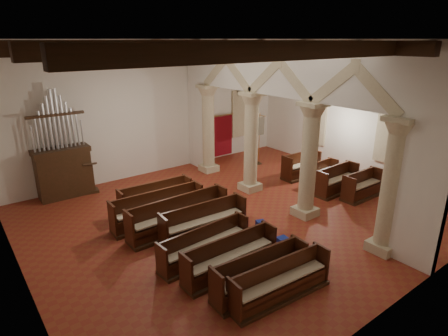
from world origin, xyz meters
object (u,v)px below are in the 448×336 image
pipe_organ (63,164)px  processional_banner (259,148)px  lectern (91,179)px  nave_pew_0 (280,286)px  aisle_pew_0 (362,189)px

pipe_organ → processional_banner: bearing=-10.3°
pipe_organ → lectern: (0.95, -0.23, -0.82)m
pipe_organ → nave_pew_0: bearing=-76.4°
lectern → nave_pew_0: bearing=-72.2°
lectern → aisle_pew_0: bearing=-30.8°
pipe_organ → nave_pew_0: pipe_organ is taller
lectern → aisle_pew_0: (8.36, -7.08, -0.19)m
processional_banner → nave_pew_0: 10.41m
pipe_organ → aisle_pew_0: (9.31, -7.31, -1.01)m
pipe_organ → processional_banner: size_ratio=1.69×
processional_banner → lectern: bearing=167.9°
nave_pew_0 → pipe_organ: bearing=107.4°
lectern → pipe_organ: bearing=175.9°
lectern → processional_banner: 8.11m
nave_pew_0 → aisle_pew_0: aisle_pew_0 is taller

